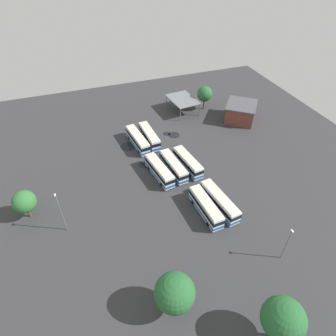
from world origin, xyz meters
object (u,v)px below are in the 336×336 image
bus_row1_slot2 (159,170)px  lamp_post_near_entrance (287,243)px  bus_row2_slot1 (149,136)px  maintenance_shelter (183,100)px  bus_row2_slot2 (138,140)px  bus_row1_slot0 (188,162)px  tree_north_edge (283,319)px  depot_building (241,112)px  tree_northwest (205,94)px  tree_east_edge (175,293)px  bus_row1_slot1 (173,166)px  tree_northeast (24,202)px  bus_row0_slot1 (206,207)px  lamp_post_by_building (61,212)px  bus_row0_slot0 (219,201)px

bus_row1_slot2 → lamp_post_near_entrance: bearing=-154.1°
bus_row2_slot1 → maintenance_shelter: maintenance_shelter is taller
bus_row2_slot1 → bus_row2_slot2: size_ratio=0.95×
bus_row1_slot0 → tree_north_edge: tree_north_edge is taller
depot_building → tree_north_edge: (-54.56, 26.33, 3.13)m
tree_northwest → depot_building: bearing=-142.9°
bus_row1_slot2 → tree_north_edge: bearing=-173.2°
bus_row1_slot2 → lamp_post_near_entrance: size_ratio=1.41×
bus_row1_slot2 → tree_east_edge: tree_east_edge is taller
bus_row1_slot0 → bus_row1_slot1: 3.73m
bus_row1_slot0 → bus_row2_slot2: bearing=33.9°
bus_row2_slot1 → tree_northeast: (-17.06, 30.41, 2.49)m
bus_row2_slot2 → tree_northwest: (12.32, -25.03, 3.28)m
bus_row1_slot0 → tree_north_edge: (-38.84, 2.75, 3.94)m
bus_row1_slot0 → bus_row0_slot1: bearing=171.8°
bus_row0_slot1 → depot_building: depot_building is taller
lamp_post_by_building → tree_northeast: lamp_post_by_building is taller
bus_row2_slot2 → lamp_post_by_building: size_ratio=1.18×
lamp_post_near_entrance → tree_east_edge: tree_east_edge is taller
bus_row1_slot0 → tree_northeast: (-3.30, 35.84, 2.49)m
lamp_post_by_building → maintenance_shelter: bearing=-47.2°
bus_row0_slot0 → lamp_post_by_building: size_ratio=1.18×
tree_north_edge → bus_row1_slot0: bearing=-4.1°
bus_row1_slot2 → tree_east_edge: (-29.91, 7.53, 3.37)m
maintenance_shelter → lamp_post_near_entrance: lamp_post_near_entrance is taller
bus_row1_slot1 → bus_row2_slot1: bearing=6.9°
tree_northeast → bus_row2_slot1: bearing=-60.7°
bus_row1_slot1 → tree_northeast: tree_northeast is taller
bus_row0_slot0 → tree_northwest: size_ratio=1.53×
bus_row1_slot1 → lamp_post_by_building: bearing=109.6°
tree_northeast → tree_north_edge: bearing=-137.1°
maintenance_shelter → tree_east_edge: 61.63m
bus_row0_slot1 → bus_row1_slot2: size_ratio=0.97×
bus_row2_slot2 → lamp_post_by_building: bearing=137.9°
bus_row1_slot2 → bus_row1_slot1: bearing=-84.5°
bus_row1_slot0 → lamp_post_near_entrance: lamp_post_near_entrance is taller
bus_row0_slot0 → tree_northwest: 42.33m
bus_row1_slot1 → bus_row2_slot1: same height
bus_row1_slot2 → lamp_post_by_building: (-8.68, 21.77, 3.45)m
depot_building → tree_north_edge: size_ratio=1.43×
bus_row2_slot2 → lamp_post_by_building: (-22.43, 20.26, 3.45)m
bus_row0_slot0 → tree_northwest: tree_northwest is taller
bus_row2_slot2 → depot_building: depot_building is taller
bus_row2_slot2 → tree_northwest: bearing=-63.8°
bus_row0_slot0 → tree_northwest: (39.48, -14.93, 3.28)m
bus_row1_slot1 → tree_east_edge: bearing=159.8°
bus_row0_slot0 → tree_northeast: bearing=74.0°
bus_row2_slot2 → tree_north_edge: tree_north_edge is taller
bus_row0_slot0 → tree_north_edge: size_ratio=1.30×
bus_row1_slot1 → lamp_post_by_building: lamp_post_by_building is taller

